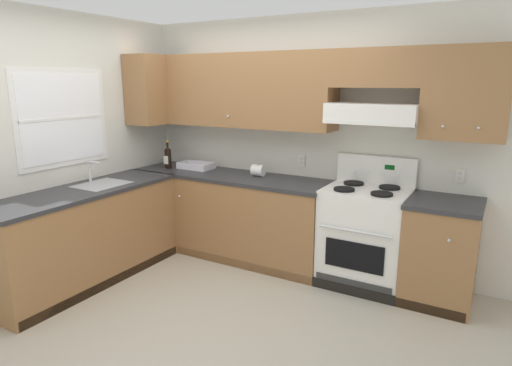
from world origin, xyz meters
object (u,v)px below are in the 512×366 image
wine_bottle (168,157)px  paper_towel_roll (258,170)px  stove (364,236)px  bowl (196,167)px

wine_bottle → paper_towel_roll: (1.12, 0.15, -0.07)m
stove → paper_towel_roll: bearing=176.2°
bowl → paper_towel_roll: paper_towel_roll is taller
bowl → wine_bottle: bearing=-153.6°
wine_bottle → paper_towel_roll: bearing=7.5°
wine_bottle → bowl: size_ratio=0.83×
stove → wine_bottle: wine_bottle is taller
paper_towel_roll → wine_bottle: bearing=-172.5°
stove → wine_bottle: size_ratio=3.67×
stove → bowl: stove is taller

